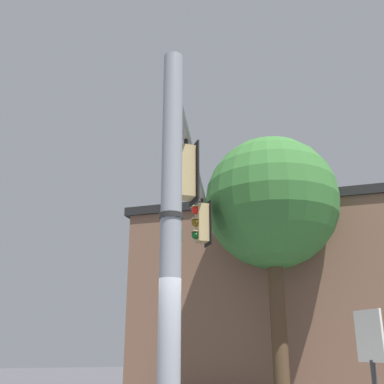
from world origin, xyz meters
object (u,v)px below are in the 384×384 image
traffic_light_nearest_pole (185,172)px  historical_marker (372,360)px  street_name_sign (174,222)px  bird_flying (173,124)px  traffic_light_mid_inner (201,223)px

traffic_light_nearest_pole → historical_marker: traffic_light_nearest_pole is taller
traffic_light_nearest_pole → street_name_sign: traffic_light_nearest_pole is taller
bird_flying → historical_marker: bird_flying is taller
traffic_light_nearest_pole → bird_flying: 4.80m
traffic_light_nearest_pole → street_name_sign: size_ratio=1.01×
traffic_light_nearest_pole → street_name_sign: bearing=156.4°
traffic_light_mid_inner → street_name_sign: bearing=155.9°
street_name_sign → bird_flying: size_ratio=3.76×
traffic_light_nearest_pole → traffic_light_mid_inner: 3.84m
traffic_light_nearest_pole → traffic_light_mid_inner: size_ratio=1.00×
bird_flying → traffic_light_mid_inner: bearing=-103.6°
traffic_light_mid_inner → street_name_sign: size_ratio=1.01×
street_name_sign → historical_marker: (-0.52, -2.94, -2.01)m
traffic_light_nearest_pole → historical_marker: size_ratio=0.62×
historical_marker → traffic_light_nearest_pole: bearing=50.4°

